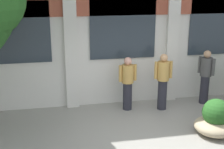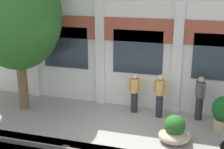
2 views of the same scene
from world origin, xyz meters
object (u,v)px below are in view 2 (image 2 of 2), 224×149
(resident_by_doorway, at_px, (135,92))
(resident_near_plants, at_px, (160,95))
(broadleaf_tree, at_px, (17,18))
(potted_plant_fluted_column, at_px, (224,112))
(potted_plant_wide_bowl, at_px, (175,131))
(resident_watching_tracks, at_px, (200,97))

(resident_by_doorway, bearing_deg, resident_near_plants, 75.33)
(resident_by_doorway, xyz_separation_m, resident_near_plants, (0.99, -0.18, 0.05))
(broadleaf_tree, height_order, resident_by_doorway, broadleaf_tree)
(potted_plant_fluted_column, bearing_deg, potted_plant_wide_bowl, -140.37)
(potted_plant_wide_bowl, distance_m, resident_watching_tracks, 2.10)
(broadleaf_tree, relative_size, potted_plant_fluted_column, 4.72)
(resident_by_doorway, height_order, resident_watching_tracks, resident_watching_tracks)
(resident_watching_tracks, bearing_deg, potted_plant_wide_bowl, 34.68)
(potted_plant_wide_bowl, relative_size, resident_near_plants, 0.61)
(potted_plant_fluted_column, bearing_deg, resident_near_plants, 168.00)
(resident_by_doorway, xyz_separation_m, resident_watching_tracks, (2.40, 0.02, 0.05))
(potted_plant_fluted_column, height_order, resident_near_plants, resident_near_plants)
(broadleaf_tree, distance_m, potted_plant_wide_bowl, 6.89)
(resident_near_plants, bearing_deg, resident_by_doorway, -98.53)
(resident_watching_tracks, bearing_deg, resident_near_plants, -27.91)
(potted_plant_wide_bowl, xyz_separation_m, potted_plant_fluted_column, (1.50, 1.25, 0.31))
(potted_plant_fluted_column, xyz_separation_m, resident_watching_tracks, (-0.83, 0.68, 0.22))
(potted_plant_wide_bowl, distance_m, resident_by_doorway, 2.61)
(resident_by_doorway, distance_m, resident_watching_tracks, 2.40)
(broadleaf_tree, distance_m, potted_plant_fluted_column, 8.06)
(potted_plant_wide_bowl, distance_m, potted_plant_fluted_column, 1.98)
(broadleaf_tree, distance_m, resident_by_doorway, 5.16)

